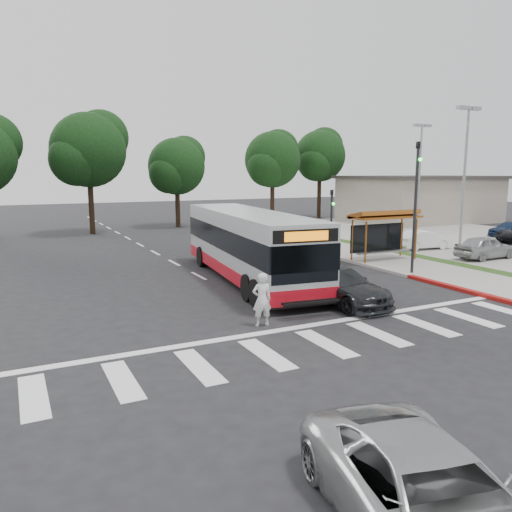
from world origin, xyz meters
TOP-DOWN VIEW (x-y plane):
  - ground at (0.00, 0.00)m, footprint 140.00×140.00m
  - sidewalk_east at (11.00, 8.00)m, footprint 4.00×40.00m
  - curb_east at (9.00, 8.00)m, footprint 0.30×40.00m
  - curb_east_red at (9.00, -2.00)m, footprint 0.32×6.00m
  - parking_lot at (23.00, 10.00)m, footprint 18.00×36.00m
  - commercial_building at (30.00, 22.00)m, footprint 14.00×10.00m
  - building_roof_cap at (30.00, 22.00)m, footprint 14.60×10.60m
  - crosswalk_ladder at (0.00, -5.00)m, footprint 18.00×2.60m
  - bus_shelter at (10.80, 5.10)m, footprint 4.20×1.60m
  - traffic_signal_ne_tall at (9.60, 1.49)m, footprint 0.18×0.37m
  - traffic_signal_ne_short at (9.60, 8.49)m, footprint 0.18×0.37m
  - lot_light_front at (18.00, 6.00)m, footprint 1.90×0.35m
  - lot_light_mid at (24.00, 16.00)m, footprint 1.90×0.35m
  - tree_ne_a at (16.08, 28.06)m, footprint 6.16×5.74m
  - tree_ne_b at (23.08, 30.06)m, footprint 6.16×5.74m
  - tree_north_a at (-1.92, 26.07)m, footprint 6.60×6.15m
  - tree_north_b at (6.07, 28.06)m, footprint 5.72×5.33m
  - transit_bus at (1.81, 4.11)m, footprint 4.17×12.78m
  - pedestrian at (-0.90, -2.60)m, footprint 0.71×0.52m
  - dark_sedan at (3.11, -1.30)m, footprint 2.47×5.02m
  - silver_suv_south at (-3.40, -12.45)m, footprint 3.26×5.28m
  - parked_car_0 at (16.40, 2.77)m, footprint 3.95×1.64m
  - parked_car_1 at (15.89, 7.07)m, footprint 3.84×1.61m
  - parked_car_3 at (27.02, 9.14)m, footprint 3.87×1.66m

SIDE VIEW (x-z plane):
  - ground at x=0.00m, z-range 0.00..0.00m
  - crosswalk_ladder at x=0.00m, z-range 0.00..0.01m
  - parking_lot at x=23.00m, z-range 0.00..0.10m
  - sidewalk_east at x=11.00m, z-range 0.00..0.12m
  - curb_east at x=9.00m, z-range 0.00..0.15m
  - curb_east_red at x=9.00m, z-range 0.00..0.15m
  - parked_car_3 at x=27.02m, z-range 0.10..1.21m
  - silver_suv_south at x=-3.40m, z-range 0.00..1.36m
  - dark_sedan at x=3.11m, z-range 0.00..1.41m
  - parked_car_1 at x=15.89m, z-range 0.10..1.33m
  - parked_car_0 at x=16.40m, z-range 0.10..1.44m
  - pedestrian at x=-0.90m, z-range 0.00..1.80m
  - transit_bus at x=1.81m, z-range 0.00..3.24m
  - commercial_building at x=30.00m, z-range 0.00..4.40m
  - bus_shelter at x=10.80m, z-range 0.92..3.78m
  - traffic_signal_ne_short at x=9.60m, z-range 0.48..4.48m
  - traffic_signal_ne_tall at x=9.60m, z-range 0.63..7.13m
  - building_roof_cap at x=30.00m, z-range 4.40..4.70m
  - tree_north_b at x=6.07m, z-range 1.45..9.88m
  - lot_light_front at x=18.00m, z-range 1.40..10.41m
  - lot_light_mid at x=24.00m, z-range 1.40..10.41m
  - tree_ne_a at x=16.08m, z-range 1.74..11.04m
  - tree_ne_b at x=23.08m, z-range 1.91..11.93m
  - tree_north_a at x=-1.92m, z-range 1.84..12.01m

